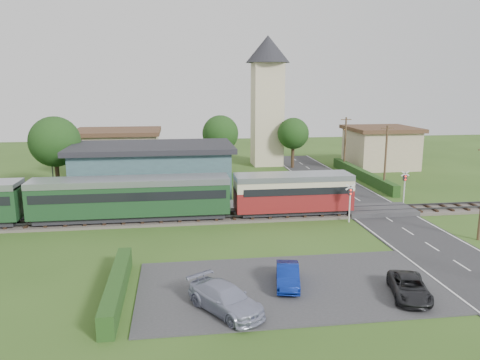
{
  "coord_description": "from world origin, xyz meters",
  "views": [
    {
      "loc": [
        -7.66,
        -36.05,
        11.33
      ],
      "look_at": [
        -2.11,
        4.0,
        2.91
      ],
      "focal_mm": 35.0,
      "sensor_mm": 36.0,
      "label": 1
    }
  ],
  "objects": [
    {
      "name": "ground",
      "position": [
        0.0,
        0.0,
        0.0
      ],
      "size": [
        120.0,
        120.0,
        0.0
      ],
      "primitive_type": "plane",
      "color": "#2D4C19"
    },
    {
      "name": "railway_track",
      "position": [
        0.0,
        2.0,
        0.11
      ],
      "size": [
        76.0,
        3.2,
        0.49
      ],
      "color": "#4C443D",
      "rests_on": "ground"
    },
    {
      "name": "road",
      "position": [
        10.0,
        0.0,
        0.03
      ],
      "size": [
        6.0,
        70.0,
        0.05
      ],
      "primitive_type": "cube",
      "color": "#28282B",
      "rests_on": "ground"
    },
    {
      "name": "car_park",
      "position": [
        -1.5,
        -12.0,
        0.04
      ],
      "size": [
        17.0,
        9.0,
        0.08
      ],
      "primitive_type": "cube",
      "color": "#333335",
      "rests_on": "ground"
    },
    {
      "name": "crossing_deck",
      "position": [
        10.0,
        2.0,
        0.23
      ],
      "size": [
        6.2,
        3.4,
        0.45
      ],
      "primitive_type": "cube",
      "color": "#333335",
      "rests_on": "ground"
    },
    {
      "name": "platform",
      "position": [
        -10.0,
        5.2,
        0.23
      ],
      "size": [
        30.0,
        3.0,
        0.45
      ],
      "primitive_type": "cube",
      "color": "gray",
      "rests_on": "ground"
    },
    {
      "name": "equipment_hut",
      "position": [
        -18.0,
        5.2,
        1.75
      ],
      "size": [
        2.3,
        2.3,
        2.55
      ],
      "color": "beige",
      "rests_on": "platform"
    },
    {
      "name": "station_building",
      "position": [
        -10.0,
        10.99,
        2.69
      ],
      "size": [
        16.0,
        9.0,
        5.3
      ],
      "color": "#3A545C",
      "rests_on": "ground"
    },
    {
      "name": "train",
      "position": [
        -14.58,
        2.0,
        2.18
      ],
      "size": [
        43.2,
        2.9,
        3.4
      ],
      "color": "#232328",
      "rests_on": "ground"
    },
    {
      "name": "church_tower",
      "position": [
        5.0,
        28.0,
        10.23
      ],
      "size": [
        6.0,
        6.0,
        17.6
      ],
      "color": "beige",
      "rests_on": "ground"
    },
    {
      "name": "house_west",
      "position": [
        -15.0,
        25.0,
        2.79
      ],
      "size": [
        10.8,
        8.8,
        5.5
      ],
      "color": "tan",
      "rests_on": "ground"
    },
    {
      "name": "house_east",
      "position": [
        20.0,
        24.0,
        2.8
      ],
      "size": [
        8.8,
        8.8,
        5.5
      ],
      "color": "tan",
      "rests_on": "ground"
    },
    {
      "name": "hedge_carpark",
      "position": [
        -11.0,
        -12.0,
        0.6
      ],
      "size": [
        0.8,
        9.0,
        1.2
      ],
      "primitive_type": "cube",
      "color": "#193814",
      "rests_on": "ground"
    },
    {
      "name": "hedge_roadside",
      "position": [
        14.2,
        16.0,
        0.6
      ],
      "size": [
        0.8,
        18.0,
        1.2
      ],
      "primitive_type": "cube",
      "color": "#193814",
      "rests_on": "ground"
    },
    {
      "name": "hedge_station",
      "position": [
        -10.0,
        15.5,
        0.65
      ],
      "size": [
        22.0,
        0.8,
        1.3
      ],
      "primitive_type": "cube",
      "color": "#193814",
      "rests_on": "ground"
    },
    {
      "name": "tree_a",
      "position": [
        -20.0,
        14.0,
        5.38
      ],
      "size": [
        5.2,
        5.2,
        8.0
      ],
      "color": "#332316",
      "rests_on": "ground"
    },
    {
      "name": "tree_b",
      "position": [
        -2.0,
        23.0,
        5.02
      ],
      "size": [
        4.6,
        4.6,
        7.34
      ],
      "color": "#332316",
      "rests_on": "ground"
    },
    {
      "name": "tree_c",
      "position": [
        8.0,
        25.0,
        4.65
      ],
      "size": [
        4.2,
        4.2,
        6.78
      ],
      "color": "#332316",
      "rests_on": "ground"
    },
    {
      "name": "utility_pole_c",
      "position": [
        14.2,
        10.0,
        3.63
      ],
      "size": [
        1.4,
        0.22,
        7.0
      ],
      "color": "#473321",
      "rests_on": "ground"
    },
    {
      "name": "utility_pole_d",
      "position": [
        14.2,
        22.0,
        3.63
      ],
      "size": [
        1.4,
        0.22,
        7.0
      ],
      "color": "#473321",
      "rests_on": "ground"
    },
    {
      "name": "crossing_signal_near",
      "position": [
        6.4,
        -0.41,
        2.14
      ],
      "size": [
        0.84,
        0.28,
        3.28
      ],
      "color": "silver",
      "rests_on": "ground"
    },
    {
      "name": "crossing_signal_far",
      "position": [
        13.6,
        4.39,
        2.14
      ],
      "size": [
        0.84,
        0.28,
        3.28
      ],
      "color": "silver",
      "rests_on": "ground"
    },
    {
      "name": "streetlamp_west",
      "position": [
        -22.0,
        20.0,
        3.04
      ],
      "size": [
        0.3,
        0.3,
        5.15
      ],
      "color": "#3F3F47",
      "rests_on": "ground"
    },
    {
      "name": "streetlamp_east",
      "position": [
        16.0,
        27.0,
        3.04
      ],
      "size": [
        0.3,
        0.3,
        5.15
      ],
      "color": "#3F3F47",
      "rests_on": "ground"
    },
    {
      "name": "car_on_road",
      "position": [
        9.7,
        12.89,
        0.72
      ],
      "size": [
        4.16,
        2.37,
        1.34
      ],
      "primitive_type": "imported",
      "rotation": [
        0.0,
        0.0,
        1.36
      ],
      "color": "navy",
      "rests_on": "road"
    },
    {
      "name": "car_park_blue",
      "position": [
        -1.6,
        -11.94,
        0.67
      ],
      "size": [
        1.95,
        3.78,
        1.19
      ],
      "primitive_type": "imported",
      "rotation": [
        0.0,
        0.0,
        -0.2
      ],
      "color": "navy",
      "rests_on": "car_park"
    },
    {
      "name": "car_park_silver",
      "position": [
        -5.41,
        -14.5,
        0.76
      ],
      "size": [
        4.12,
        4.94,
        1.35
      ],
      "primitive_type": "imported",
      "rotation": [
        0.0,
        0.0,
        0.57
      ],
      "color": "#989CB6",
      "rests_on": "car_park"
    },
    {
      "name": "car_park_dark",
      "position": [
        4.5,
        -14.26,
        0.63
      ],
      "size": [
        2.81,
        4.28,
        1.1
      ],
      "primitive_type": "imported",
      "rotation": [
        0.0,
        0.0,
        -0.27
      ],
      "color": "black",
      "rests_on": "car_park"
    },
    {
      "name": "pedestrian_near",
      "position": [
        -4.48,
        4.53,
        1.44
      ],
      "size": [
        0.74,
        0.5,
        1.98
      ],
      "primitive_type": "imported",
      "rotation": [
        0.0,
        0.0,
        3.17
      ],
      "color": "gray",
      "rests_on": "platform"
    },
    {
      "name": "pedestrian_far",
      "position": [
        -15.37,
        4.45,
        1.21
      ],
      "size": [
        0.8,
        0.89,
        1.51
      ],
      "primitive_type": "imported",
      "rotation": [
        0.0,
        0.0,
        1.94
      ],
      "color": "gray",
      "rests_on": "platform"
    }
  ]
}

